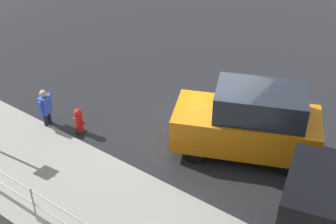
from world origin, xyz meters
The scene contains 5 objects.
ground_plane centered at (0.00, 0.00, 0.00)m, with size 60.00×60.00×0.00m, color black.
kerb_strip centered at (0.00, 4.20, 0.02)m, with size 24.00×3.20×0.04m, color gray.
moving_hatchback centered at (-1.28, 0.21, 1.03)m, with size 4.25×3.12×2.06m.
fire_hydrant centered at (3.18, 2.25, 0.40)m, with size 0.42×0.31×0.80m.
pedestrian centered at (4.23, 2.57, 0.68)m, with size 0.33×0.55×1.22m.
Camera 1 is at (-5.51, 9.82, 8.33)m, focal length 50.00 mm.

